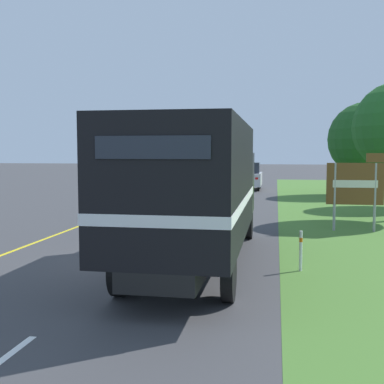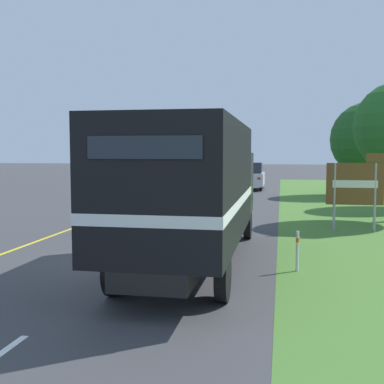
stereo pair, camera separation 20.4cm
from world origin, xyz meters
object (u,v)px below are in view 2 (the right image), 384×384
roadside_tree_far (368,139)px  lead_car_silver_ahead (252,176)px  lead_car_white (174,184)px  delineator_post (297,250)px  horse_trailer_truck (193,187)px  highway_sign (356,185)px

roadside_tree_far → lead_car_silver_ahead: bearing=154.8°
lead_car_white → delineator_post: 15.71m
lead_car_silver_ahead → horse_trailer_truck: bearing=-89.8°
horse_trailer_truck → lead_car_silver_ahead: bearing=90.2°
roadside_tree_far → delineator_post: size_ratio=6.28×
roadside_tree_far → delineator_post: roadside_tree_far is taller
roadside_tree_far → delineator_post: bearing=-103.5°
lead_car_silver_ahead → delineator_post: 24.54m
highway_sign → roadside_tree_far: 15.08m
lead_car_white → horse_trailer_truck: bearing=-75.5°
horse_trailer_truck → roadside_tree_far: roadside_tree_far is taller
lead_car_silver_ahead → roadside_tree_far: bearing=-25.2°
horse_trailer_truck → roadside_tree_far: bearing=70.2°
horse_trailer_truck → lead_car_silver_ahead: (-0.07, 24.35, -0.93)m
horse_trailer_truck → lead_car_white: (-3.71, 14.36, -0.93)m
highway_sign → delineator_post: size_ratio=2.89×
horse_trailer_truck → lead_car_white: bearing=104.5°
horse_trailer_truck → lead_car_white: 14.87m
highway_sign → lead_car_silver_ahead: bearing=104.5°
horse_trailer_truck → lead_car_silver_ahead: horse_trailer_truck is taller
lead_car_silver_ahead → delineator_post: (2.56, -24.41, -0.51)m
lead_car_white → lead_car_silver_ahead: lead_car_silver_ahead is taller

